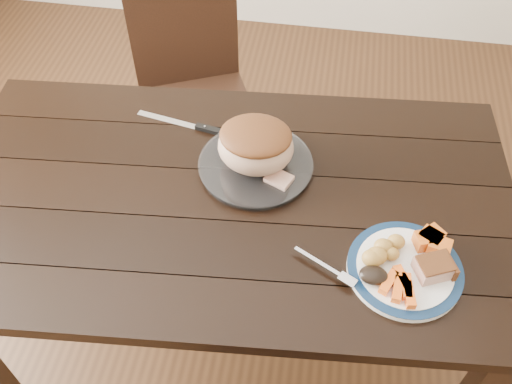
# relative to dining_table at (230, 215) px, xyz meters

# --- Properties ---
(ground) EXTENTS (4.00, 4.00, 0.00)m
(ground) POSITION_rel_dining_table_xyz_m (0.00, 0.00, -0.66)
(ground) COLOR #472B16
(ground) RESTS_ON ground
(dining_table) EXTENTS (1.67, 1.03, 0.75)m
(dining_table) POSITION_rel_dining_table_xyz_m (0.00, 0.00, 0.00)
(dining_table) COLOR black
(dining_table) RESTS_ON ground
(chair_far) EXTENTS (0.56, 0.57, 0.93)m
(chair_far) POSITION_rel_dining_table_xyz_m (-0.29, 0.73, -0.13)
(chair_far) COLOR black
(chair_far) RESTS_ON ground
(dinner_plate) EXTENTS (0.29, 0.29, 0.02)m
(dinner_plate) POSITION_rel_dining_table_xyz_m (0.48, -0.18, 0.10)
(dinner_plate) COLOR white
(dinner_plate) RESTS_ON dining_table
(plate_rim) EXTENTS (0.29, 0.29, 0.02)m
(plate_rim) POSITION_rel_dining_table_xyz_m (0.48, -0.18, 0.11)
(plate_rim) COLOR #0D2341
(plate_rim) RESTS_ON dinner_plate
(serving_platter) EXTENTS (0.32, 0.32, 0.02)m
(serving_platter) POSITION_rel_dining_table_xyz_m (0.06, 0.11, 0.10)
(serving_platter) COLOR white
(serving_platter) RESTS_ON dining_table
(pork_slice) EXTENTS (0.10, 0.10, 0.04)m
(pork_slice) POSITION_rel_dining_table_xyz_m (0.55, -0.18, 0.13)
(pork_slice) COLOR tan
(pork_slice) RESTS_ON dinner_plate
(roasted_potatoes) EXTENTS (0.11, 0.11, 0.05)m
(roasted_potatoes) POSITION_rel_dining_table_xyz_m (0.42, -0.16, 0.13)
(roasted_potatoes) COLOR gold
(roasted_potatoes) RESTS_ON dinner_plate
(carrot_batons) EXTENTS (0.09, 0.11, 0.02)m
(carrot_batons) POSITION_rel_dining_table_xyz_m (0.47, -0.24, 0.12)
(carrot_batons) COLOR orange
(carrot_batons) RESTS_ON dinner_plate
(pumpkin_wedges) EXTENTS (0.10, 0.09, 0.04)m
(pumpkin_wedges) POSITION_rel_dining_table_xyz_m (0.54, -0.10, 0.13)
(pumpkin_wedges) COLOR orange
(pumpkin_wedges) RESTS_ON dinner_plate
(dark_mushroom) EXTENTS (0.07, 0.05, 0.03)m
(dark_mushroom) POSITION_rel_dining_table_xyz_m (0.40, -0.22, 0.13)
(dark_mushroom) COLOR black
(dark_mushroom) RESTS_ON dinner_plate
(fork) EXTENTS (0.17, 0.10, 0.00)m
(fork) POSITION_rel_dining_table_xyz_m (0.29, -0.21, 0.11)
(fork) COLOR silver
(fork) RESTS_ON dinner_plate
(roast_joint) EXTENTS (0.21, 0.19, 0.14)m
(roast_joint) POSITION_rel_dining_table_xyz_m (0.06, 0.11, 0.18)
(roast_joint) COLOR tan
(roast_joint) RESTS_ON serving_platter
(cut_slice) EXTENTS (0.09, 0.08, 0.02)m
(cut_slice) POSITION_rel_dining_table_xyz_m (0.13, 0.06, 0.12)
(cut_slice) COLOR tan
(cut_slice) RESTS_ON serving_platter
(carving_knife) EXTENTS (0.32, 0.08, 0.01)m
(carving_knife) POSITION_rel_dining_table_xyz_m (-0.13, 0.25, 0.10)
(carving_knife) COLOR silver
(carving_knife) RESTS_ON dining_table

